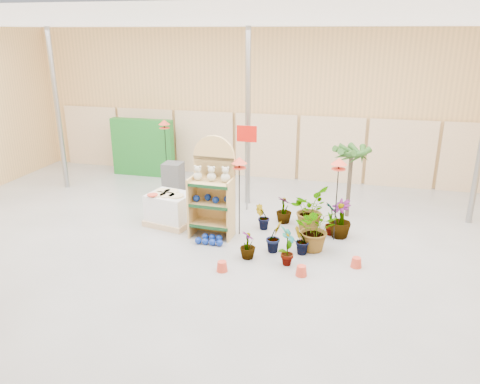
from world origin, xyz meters
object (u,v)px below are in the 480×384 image
(display_shelf, at_px, (213,191))
(bird_table_front, at_px, (239,163))
(pallet_stack, at_px, (170,209))
(potted_plant_2, at_px, (316,229))

(display_shelf, xyz_separation_m, bird_table_front, (0.57, 0.10, 0.65))
(display_shelf, xyz_separation_m, pallet_stack, (-1.17, 0.28, -0.65))
(pallet_stack, relative_size, potted_plant_2, 1.27)
(display_shelf, bearing_deg, pallet_stack, 168.93)
(pallet_stack, relative_size, bird_table_front, 0.68)
(bird_table_front, xyz_separation_m, potted_plant_2, (1.74, -0.39, -1.19))
(pallet_stack, distance_m, potted_plant_2, 3.53)
(pallet_stack, distance_m, bird_table_front, 2.18)
(pallet_stack, bearing_deg, potted_plant_2, 2.66)
(bird_table_front, bearing_deg, pallet_stack, 173.99)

